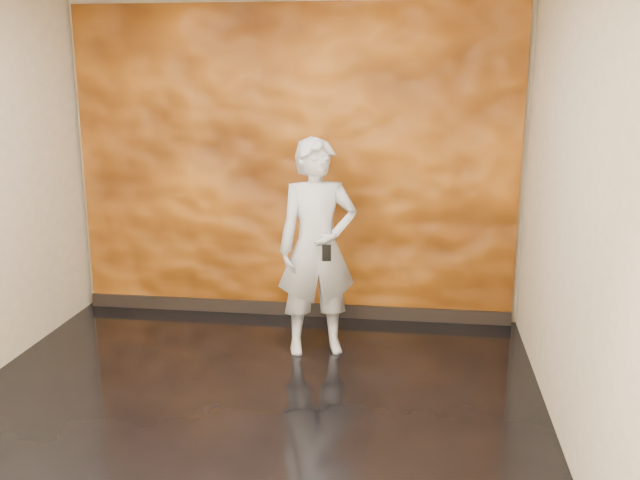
% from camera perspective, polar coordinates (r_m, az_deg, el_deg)
% --- Properties ---
extents(room, '(4.02, 4.02, 2.81)m').
position_cam_1_polar(room, '(4.42, -6.55, 2.83)').
color(room, black).
rests_on(room, ground).
extents(feature_wall, '(3.90, 0.06, 2.75)m').
position_cam_1_polar(feature_wall, '(6.32, -2.13, 5.99)').
color(feature_wall, orange).
rests_on(feature_wall, ground).
extents(baseboard, '(3.90, 0.04, 0.12)m').
position_cam_1_polar(baseboard, '(6.59, -2.09, -5.51)').
color(baseboard, black).
rests_on(baseboard, ground).
extents(man, '(0.72, 0.58, 1.71)m').
position_cam_1_polar(man, '(5.55, -0.22, -0.62)').
color(man, '#90939E').
rests_on(man, ground).
extents(phone, '(0.07, 0.02, 0.13)m').
position_cam_1_polar(phone, '(5.30, 0.53, -1.05)').
color(phone, black).
rests_on(phone, man).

